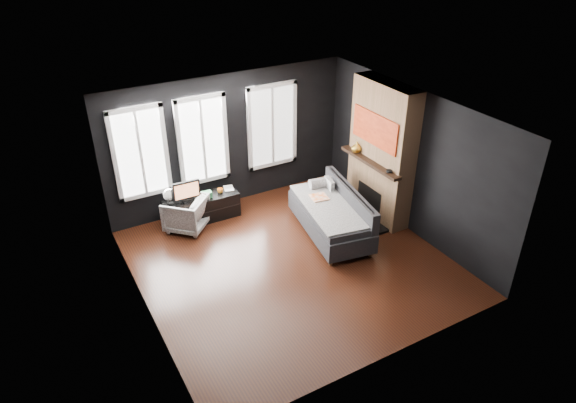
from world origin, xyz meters
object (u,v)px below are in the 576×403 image
armchair (186,212)px  mug (220,190)px  mantel_vase (357,147)px  sofa (330,213)px  media_console (202,208)px  book (224,184)px  monitor (186,190)px

armchair → mug: 0.81m
armchair → mantel_vase: bearing=118.8°
sofa → media_console: (-1.92, 1.63, -0.19)m
mug → book: book is taller
media_console → book: book is taller
sofa → armchair: 2.73m
armchair → mantel_vase: (3.24, -0.90, 0.97)m
mug → armchair: bearing=-170.4°
armchair → sofa: bearing=101.4°
book → media_console: bearing=-172.1°
armchair → mug: (0.77, 0.13, 0.20)m
armchair → mantel_vase: size_ratio=3.39×
monitor → mantel_vase: bearing=-17.0°
media_console → armchair: bearing=-156.9°
book → monitor: bearing=-173.2°
monitor → mantel_vase: 3.36m
media_console → mantel_vase: size_ratio=6.80×
armchair → media_console: 0.42m
mantel_vase → sofa: bearing=-148.4°
armchair → mug: armchair is taller
media_console → mug: (0.40, -0.02, 0.31)m
sofa → monitor: size_ratio=3.83×
sofa → monitor: monitor is taller
armchair → book: 0.96m
armchair → media_console: bearing=156.4°
media_console → monitor: monitor is taller
mug → mantel_vase: size_ratio=0.55×
media_console → monitor: 0.56m
armchair → monitor: size_ratio=1.35×
monitor → mantel_vase: (3.14, -1.03, 0.59)m
mug → book: 0.16m
sofa → mug: 2.22m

